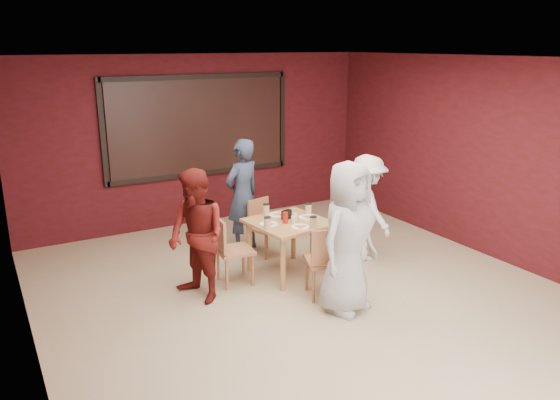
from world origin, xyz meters
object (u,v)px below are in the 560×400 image
chair_front (327,258)px  chair_right (333,229)px  chair_left (229,247)px  diner_back (242,196)px  chair_back (263,223)px  dining_table (289,227)px  diner_left (197,236)px  diner_right (366,208)px  diner_front (348,238)px

chair_front → chair_right: chair_front is taller
chair_left → diner_back: size_ratio=0.53×
chair_front → chair_back: 1.68m
dining_table → chair_left: 0.83m
diner_left → diner_right: bearing=76.2°
dining_table → chair_front: (0.02, -0.86, -0.13)m
diner_right → chair_left: bearing=89.8°
dining_table → diner_back: diner_back is taller
chair_right → diner_back: bearing=129.7°
diner_back → chair_left: bearing=38.7°
diner_right → chair_back: bearing=56.9°
chair_back → diner_front: bearing=-89.9°
chair_right → diner_left: 2.08m
dining_table → chair_left: bearing=173.8°
chair_back → chair_front: bearing=-91.3°
dining_table → chair_left: (-0.81, 0.09, -0.15)m
chair_back → chair_right: 1.04m
chair_left → diner_right: 2.06m
diner_right → chair_right: bearing=82.1°
chair_back → diner_front: 2.06m
chair_front → diner_left: (-1.33, 0.74, 0.28)m
diner_right → diner_left: bearing=95.4°
chair_back → diner_front: size_ratio=0.46×
chair_back → diner_left: size_ratio=0.50×
chair_front → diner_left: diner_left is taller
diner_front → diner_back: 2.30m
chair_front → diner_front: size_ratio=0.52×
dining_table → chair_front: size_ratio=1.14×
chair_front → chair_left: 1.26m
dining_table → diner_left: diner_left is taller
chair_front → chair_back: size_ratio=1.13×
chair_front → diner_right: size_ratio=0.61×
diner_left → diner_front: bearing=36.8°
dining_table → chair_right: size_ratio=1.19×
dining_table → diner_back: (-0.14, 1.09, 0.18)m
diner_front → diner_right: 1.63m
chair_back → chair_right: bearing=-48.9°
chair_front → diner_left: 1.55m
dining_table → diner_right: size_ratio=0.69×
chair_back → diner_right: size_ratio=0.54×
chair_back → diner_back: (-0.19, 0.27, 0.38)m
chair_right → diner_right: (0.48, -0.10, 0.26)m
chair_back → chair_left: (-0.87, -0.73, 0.05)m
chair_front → diner_back: bearing=94.5°
chair_right → chair_front: bearing=-128.7°
chair_front → diner_back: size_ratio=0.55×
dining_table → chair_back: size_ratio=1.29×
chair_left → chair_right: 1.55m
chair_front → dining_table: bearing=91.1°
diner_front → diner_back: size_ratio=1.05×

